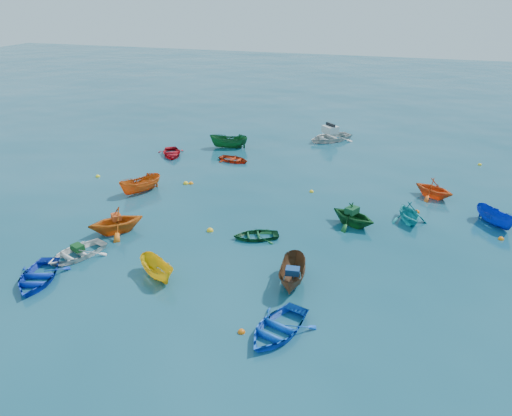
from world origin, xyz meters
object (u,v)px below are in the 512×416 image
(dinghy_blue_sw, at_px, (38,281))
(dinghy_white_near, at_px, (77,256))
(dinghy_blue_se, at_px, (277,333))
(motorboat_white, at_px, (330,140))

(dinghy_blue_sw, xyz_separation_m, dinghy_white_near, (0.31, 2.49, 0.00))
(dinghy_white_near, distance_m, dinghy_blue_se, 11.53)
(dinghy_white_near, xyz_separation_m, motorboat_white, (8.52, 24.15, 0.00))
(dinghy_blue_sw, bearing_deg, dinghy_blue_se, -19.35)
(dinghy_blue_se, bearing_deg, dinghy_white_near, -176.85)
(dinghy_blue_sw, height_order, dinghy_white_near, dinghy_blue_sw)
(dinghy_white_near, bearing_deg, dinghy_blue_sw, -74.90)
(dinghy_blue_se, height_order, motorboat_white, motorboat_white)
(dinghy_white_near, relative_size, dinghy_blue_se, 0.93)
(dinghy_blue_sw, distance_m, dinghy_white_near, 2.51)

